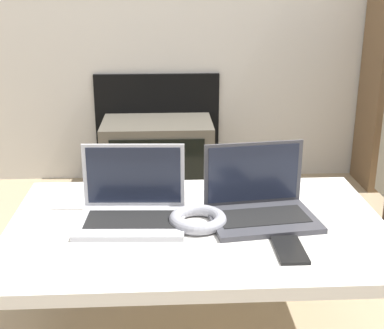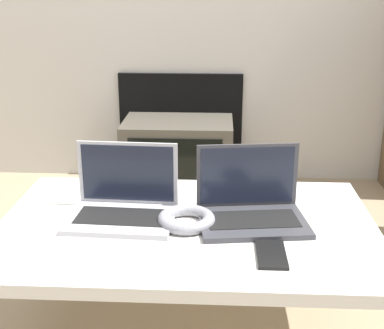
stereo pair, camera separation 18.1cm
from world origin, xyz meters
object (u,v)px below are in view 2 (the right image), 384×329
laptop_right (251,205)px  phone (271,254)px  headphones (188,219)px  tv (178,156)px  laptop_left (124,202)px

laptop_right → phone: bearing=-86.6°
laptop_right → headphones: size_ratio=2.00×
phone → tv: bearing=103.3°
laptop_right → headphones: laptop_right is taller
phone → tv: phone is taller
laptop_right → tv: size_ratio=0.57×
laptop_right → tv: bearing=96.1°
headphones → tv: bearing=95.7°
headphones → phone: bearing=-37.3°
laptop_left → phone: 0.48m
tv → headphones: bearing=-84.3°
phone → tv: 1.59m
laptop_left → tv: bearing=90.2°
phone → tv: size_ratio=0.26×
laptop_right → phone: laptop_right is taller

